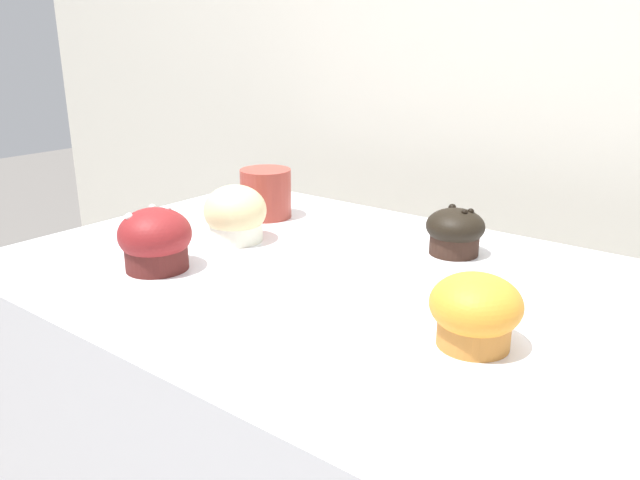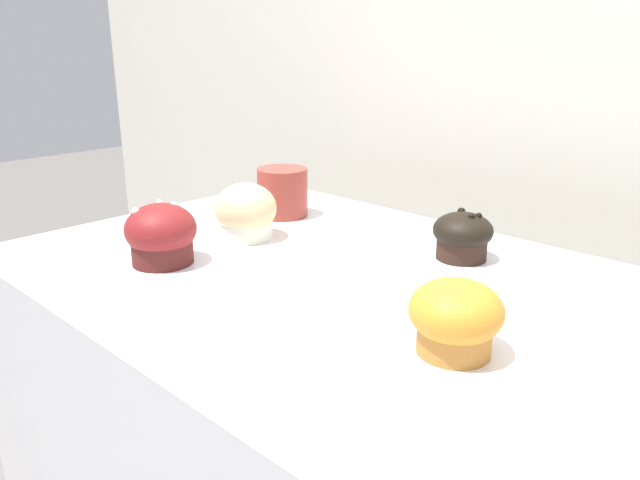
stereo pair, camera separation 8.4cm
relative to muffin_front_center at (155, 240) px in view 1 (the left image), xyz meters
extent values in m
cube|color=beige|center=(0.24, 0.74, -0.03)|extent=(3.20, 0.10, 1.80)
cylinder|color=#521E1B|center=(0.00, 0.00, -0.02)|extent=(0.09, 0.09, 0.05)
ellipsoid|color=maroon|center=(0.00, 0.00, 0.01)|extent=(0.10, 0.10, 0.07)
sphere|color=white|center=(0.00, 0.02, 0.04)|extent=(0.01, 0.01, 0.01)
sphere|color=white|center=(-0.02, 0.01, 0.04)|extent=(0.01, 0.01, 0.01)
sphere|color=white|center=(-0.02, -0.03, 0.04)|extent=(0.01, 0.01, 0.01)
cylinder|color=white|center=(0.00, 0.16, -0.02)|extent=(0.08, 0.08, 0.05)
ellipsoid|color=beige|center=(0.00, 0.16, 0.01)|extent=(0.10, 0.10, 0.08)
cylinder|color=#C47C34|center=(0.44, 0.06, -0.02)|extent=(0.08, 0.08, 0.05)
ellipsoid|color=orange|center=(0.44, 0.06, 0.00)|extent=(0.10, 0.10, 0.06)
cylinder|color=#332018|center=(0.30, 0.31, -0.02)|extent=(0.07, 0.07, 0.04)
ellipsoid|color=black|center=(0.30, 0.31, 0.00)|extent=(0.09, 0.09, 0.05)
sphere|color=black|center=(0.28, 0.33, 0.02)|extent=(0.01, 0.01, 0.01)
sphere|color=black|center=(0.31, 0.32, 0.02)|extent=(0.01, 0.01, 0.01)
sphere|color=black|center=(0.31, 0.31, 0.03)|extent=(0.01, 0.01, 0.01)
cylinder|color=#99382D|center=(-0.06, 0.29, 0.00)|extent=(0.09, 0.09, 0.09)
torus|color=#99382D|center=(-0.12, 0.31, 0.01)|extent=(0.05, 0.03, 0.05)
cylinder|color=black|center=(-0.06, 0.29, 0.04)|extent=(0.08, 0.08, 0.01)
camera|label=1|loc=(0.68, -0.50, 0.27)|focal=35.00mm
camera|label=2|loc=(0.74, -0.45, 0.27)|focal=35.00mm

